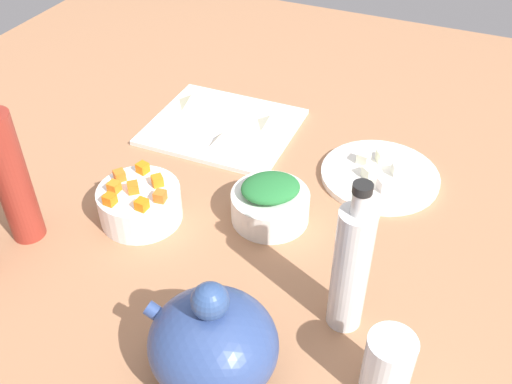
% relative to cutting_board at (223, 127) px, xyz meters
% --- Properties ---
extents(tabletop, '(1.90, 1.90, 0.03)m').
position_rel_cutting_board_xyz_m(tabletop, '(-0.18, 0.22, -0.02)').
color(tabletop, '#A4704D').
rests_on(tabletop, ground).
extents(cutting_board, '(0.30, 0.26, 0.01)m').
position_rel_cutting_board_xyz_m(cutting_board, '(0.00, 0.00, 0.00)').
color(cutting_board, silver).
rests_on(cutting_board, tabletop).
extents(plate_tofu, '(0.22, 0.22, 0.01)m').
position_rel_cutting_board_xyz_m(plate_tofu, '(-0.35, 0.03, 0.00)').
color(plate_tofu, white).
rests_on(plate_tofu, tabletop).
extents(bowl_greens, '(0.14, 0.14, 0.05)m').
position_rel_cutting_board_xyz_m(bowl_greens, '(-0.20, 0.23, 0.02)').
color(bowl_greens, white).
rests_on(bowl_greens, tabletop).
extents(bowl_carrots, '(0.14, 0.14, 0.06)m').
position_rel_cutting_board_xyz_m(bowl_carrots, '(0.00, 0.31, 0.03)').
color(bowl_carrots, white).
rests_on(bowl_carrots, tabletop).
extents(teapot, '(0.18, 0.16, 0.17)m').
position_rel_cutting_board_xyz_m(teapot, '(-0.25, 0.54, 0.06)').
color(teapot, navy).
rests_on(teapot, tabletop).
extents(bottle_1, '(0.05, 0.05, 0.28)m').
position_rel_cutting_board_xyz_m(bottle_1, '(0.16, 0.42, 0.12)').
color(bottle_1, maroon).
rests_on(bottle_1, tabletop).
extents(bottle_2, '(0.05, 0.05, 0.25)m').
position_rel_cutting_board_xyz_m(bottle_2, '(-0.39, 0.38, 0.10)').
color(bottle_2, silver).
rests_on(bottle_2, tabletop).
extents(drinking_glass_0, '(0.06, 0.06, 0.10)m').
position_rel_cutting_board_xyz_m(drinking_glass_0, '(-0.47, 0.48, 0.05)').
color(drinking_glass_0, white).
rests_on(drinking_glass_0, tabletop).
extents(carrot_cube_0, '(0.02, 0.02, 0.02)m').
position_rel_cutting_board_xyz_m(carrot_cube_0, '(-0.03, 0.35, 0.07)').
color(carrot_cube_0, orange).
rests_on(carrot_cube_0, bowl_carrots).
extents(carrot_cube_1, '(0.03, 0.03, 0.02)m').
position_rel_cutting_board_xyz_m(carrot_cube_1, '(-0.02, 0.29, 0.07)').
color(carrot_cube_1, orange).
rests_on(carrot_cube_1, bowl_carrots).
extents(carrot_cube_2, '(0.03, 0.03, 0.02)m').
position_rel_cutting_board_xyz_m(carrot_cube_2, '(0.01, 0.32, 0.07)').
color(carrot_cube_2, orange).
rests_on(carrot_cube_2, bowl_carrots).
extents(carrot_cube_3, '(0.02, 0.02, 0.02)m').
position_rel_cutting_board_xyz_m(carrot_cube_3, '(0.03, 0.36, 0.07)').
color(carrot_cube_3, orange).
rests_on(carrot_cube_3, bowl_carrots).
extents(carrot_cube_4, '(0.02, 0.02, 0.02)m').
position_rel_cutting_board_xyz_m(carrot_cube_4, '(-0.05, 0.32, 0.07)').
color(carrot_cube_4, orange).
rests_on(carrot_cube_4, bowl_carrots).
extents(carrot_cube_5, '(0.03, 0.03, 0.02)m').
position_rel_cutting_board_xyz_m(carrot_cube_5, '(0.05, 0.30, 0.07)').
color(carrot_cube_5, orange).
rests_on(carrot_cube_5, bowl_carrots).
extents(carrot_cube_6, '(0.02, 0.02, 0.02)m').
position_rel_cutting_board_xyz_m(carrot_cube_6, '(0.02, 0.27, 0.07)').
color(carrot_cube_6, orange).
rests_on(carrot_cube_6, bowl_carrots).
extents(carrot_cube_7, '(0.02, 0.02, 0.02)m').
position_rel_cutting_board_xyz_m(carrot_cube_7, '(0.04, 0.33, 0.07)').
color(carrot_cube_7, orange).
rests_on(carrot_cube_7, bowl_carrots).
extents(chopped_greens_mound, '(0.13, 0.13, 0.03)m').
position_rel_cutting_board_xyz_m(chopped_greens_mound, '(-0.20, 0.23, 0.06)').
color(chopped_greens_mound, '#267235').
rests_on(chopped_greens_mound, bowl_greens).
extents(tofu_cube_0, '(0.03, 0.03, 0.02)m').
position_rel_cutting_board_xyz_m(tofu_cube_0, '(-0.33, 0.05, 0.02)').
color(tofu_cube_0, white).
rests_on(tofu_cube_0, plate_tofu).
extents(tofu_cube_1, '(0.03, 0.03, 0.02)m').
position_rel_cutting_board_xyz_m(tofu_cube_1, '(-0.38, 0.03, 0.02)').
color(tofu_cube_1, silver).
rests_on(tofu_cube_1, plate_tofu).
extents(tofu_cube_2, '(0.03, 0.03, 0.02)m').
position_rel_cutting_board_xyz_m(tofu_cube_2, '(-0.34, -0.01, 0.02)').
color(tofu_cube_2, white).
rests_on(tofu_cube_2, plate_tofu).
extents(tofu_cube_3, '(0.03, 0.03, 0.02)m').
position_rel_cutting_board_xyz_m(tofu_cube_3, '(-0.37, 0.08, 0.02)').
color(tofu_cube_3, white).
rests_on(tofu_cube_3, plate_tofu).
extents(tofu_cube_4, '(0.03, 0.03, 0.02)m').
position_rel_cutting_board_xyz_m(tofu_cube_4, '(-0.31, 0.02, 0.02)').
color(tofu_cube_4, '#E9E8CA').
rests_on(tofu_cube_4, plate_tofu).
extents(dumpling_0, '(0.07, 0.07, 0.03)m').
position_rel_cutting_board_xyz_m(dumpling_0, '(-0.03, 0.06, 0.02)').
color(dumpling_0, beige).
rests_on(dumpling_0, cutting_board).
extents(dumpling_1, '(0.06, 0.06, 0.02)m').
position_rel_cutting_board_xyz_m(dumpling_1, '(0.10, -0.05, 0.02)').
color(dumpling_1, beige).
rests_on(dumpling_1, cutting_board).
extents(dumpling_2, '(0.06, 0.06, 0.02)m').
position_rel_cutting_board_xyz_m(dumpling_2, '(-0.09, -0.04, 0.02)').
color(dumpling_2, beige).
rests_on(dumpling_2, cutting_board).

